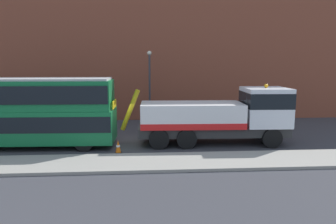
# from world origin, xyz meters

# --- Properties ---
(ground_plane) EXTENTS (120.00, 120.00, 0.00)m
(ground_plane) POSITION_xyz_m (0.00, 0.00, 0.00)
(ground_plane) COLOR #38383D
(near_kerb) EXTENTS (60.00, 2.80, 0.15)m
(near_kerb) POSITION_xyz_m (0.00, -4.20, 0.07)
(near_kerb) COLOR gray
(near_kerb) RESTS_ON ground_plane
(building_facade) EXTENTS (60.00, 1.50, 16.00)m
(building_facade) POSITION_xyz_m (0.00, 8.49, 8.07)
(building_facade) COLOR brown
(building_facade) RESTS_ON ground_plane
(recovery_tow_truck) EXTENTS (10.18, 2.90, 3.67)m
(recovery_tow_truck) POSITION_xyz_m (5.69, -0.54, 1.76)
(recovery_tow_truck) COLOR #2D2D2D
(recovery_tow_truck) RESTS_ON ground_plane
(double_decker_bus) EXTENTS (11.10, 2.87, 4.06)m
(double_decker_bus) POSITION_xyz_m (-6.21, -0.53, 2.23)
(double_decker_bus) COLOR #146B38
(double_decker_bus) RESTS_ON ground_plane
(traffic_cone_near_bus) EXTENTS (0.36, 0.36, 0.72)m
(traffic_cone_near_bus) POSITION_xyz_m (-0.40, -2.19, 0.34)
(traffic_cone_near_bus) COLOR orange
(traffic_cone_near_bus) RESTS_ON ground_plane
(street_lamp) EXTENTS (0.36, 0.36, 5.83)m
(street_lamp) POSITION_xyz_m (1.47, 6.30, 3.47)
(street_lamp) COLOR #38383D
(street_lamp) RESTS_ON ground_plane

